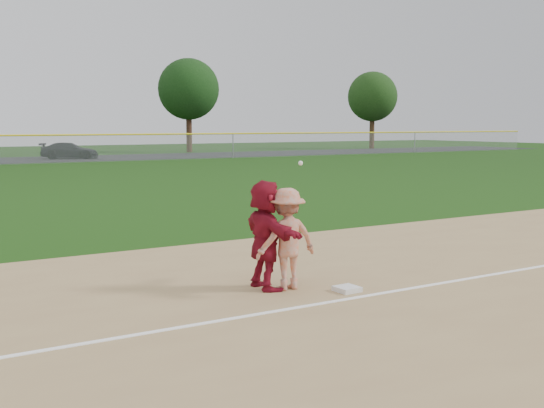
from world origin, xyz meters
TOP-DOWN VIEW (x-y plane):
  - ground at (0.00, 0.00)m, footprint 160.00×160.00m
  - foul_line at (0.00, -0.80)m, footprint 60.00×0.10m
  - first_base at (0.29, -0.39)m, footprint 0.38×0.38m
  - base_runner at (-0.75, 0.49)m, footprint 0.68×1.73m
  - car_right at (8.31, 45.85)m, footprint 4.81×3.48m
  - first_base_play at (-0.46, 0.28)m, footprint 1.11×0.66m
  - tree_3 at (22.00, 52.80)m, footprint 6.00×6.00m
  - tree_4 at (44.00, 51.20)m, footprint 5.60×5.60m

SIDE VIEW (x-z plane):
  - ground at x=0.00m, z-range 0.00..0.00m
  - foul_line at x=0.00m, z-range 0.02..0.03m
  - first_base at x=0.29m, z-range 0.02..0.10m
  - car_right at x=8.31m, z-range 0.01..1.31m
  - first_base_play at x=-0.46m, z-range -0.20..1.94m
  - base_runner at x=-0.75m, z-range 0.02..1.85m
  - tree_4 at x=44.00m, z-range 1.51..10.18m
  - tree_3 at x=22.00m, z-range 1.57..10.76m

